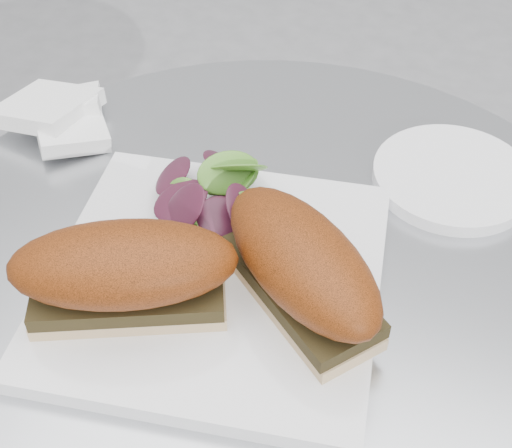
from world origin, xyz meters
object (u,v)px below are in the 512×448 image
at_px(plate, 216,279).
at_px(saucer, 452,177).
at_px(sandwich_right, 302,266).
at_px(sandwich_left, 125,272).

distance_m(plate, saucer, 0.27).
distance_m(sandwich_right, saucer, 0.24).
height_order(sandwich_left, saucer, sandwich_left).
xyz_separation_m(plate, saucer, (0.18, 0.21, -0.00)).
distance_m(sandwich_left, saucer, 0.35).
bearing_deg(plate, sandwich_left, -132.91).
bearing_deg(sandwich_right, plate, -144.74).
height_order(plate, sandwich_right, sandwich_right).
bearing_deg(saucer, sandwich_left, -131.22).
relative_size(plate, sandwich_left, 1.43).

